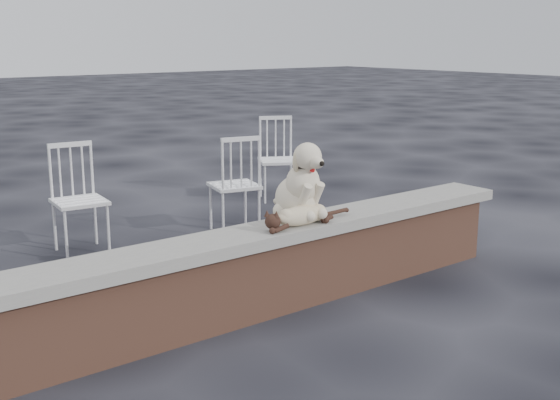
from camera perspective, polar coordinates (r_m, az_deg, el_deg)
ground at (r=4.43m, az=-10.40°, el=-11.44°), size 60.00×60.00×0.00m
brick_wall at (r=4.33m, az=-10.53°, el=-8.43°), size 6.00×0.30×0.50m
capstone at (r=4.24m, az=-10.70°, el=-4.77°), size 6.20×0.40×0.08m
dog at (r=4.86m, az=1.37°, el=1.68°), size 0.38×0.50×0.56m
cat at (r=4.74m, az=1.76°, el=-1.15°), size 0.91×0.24×0.15m
chair_b at (r=6.23m, az=-16.00°, el=0.04°), size 0.62×0.62×0.94m
chair_c at (r=6.66m, az=-3.74°, el=1.34°), size 0.68×0.68×0.94m
chair_d at (r=7.99m, az=-0.14°, el=3.35°), size 0.76×0.76×0.94m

